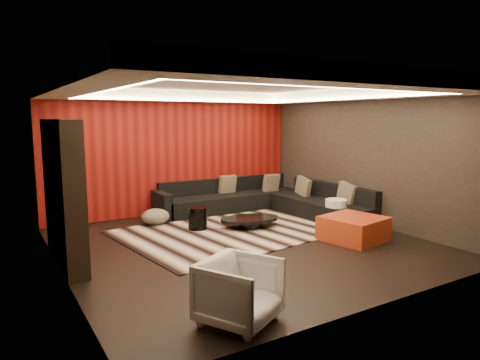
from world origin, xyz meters
TOP-DOWN VIEW (x-y plane):
  - floor at (0.00, 0.00)m, footprint 6.00×6.00m
  - ceiling at (0.00, 0.00)m, footprint 6.00×6.00m
  - wall_back at (0.00, 3.01)m, footprint 6.00×0.02m
  - wall_left at (-3.01, 0.00)m, footprint 0.02×6.00m
  - wall_right at (3.01, 0.00)m, footprint 0.02×6.00m
  - red_feature_wall at (0.00, 2.97)m, footprint 5.98×0.05m
  - soffit_back at (0.00, 2.70)m, footprint 6.00×0.60m
  - soffit_front at (0.00, -2.70)m, footprint 6.00×0.60m
  - soffit_left at (-2.70, 0.00)m, footprint 0.60×4.80m
  - soffit_right at (2.70, 0.00)m, footprint 0.60×4.80m
  - cove_back at (0.00, 2.36)m, footprint 4.80×0.08m
  - cove_front at (0.00, -2.36)m, footprint 4.80×0.08m
  - cove_left at (-2.36, 0.00)m, footprint 0.08×4.80m
  - cove_right at (2.36, 0.00)m, footprint 0.08×4.80m
  - tv_surround at (-2.85, 0.60)m, footprint 0.30×2.00m
  - tv_screen at (-2.69, 0.60)m, footprint 0.04×1.30m
  - tv_shelf at (-2.69, 0.60)m, footprint 0.04×1.60m
  - rug at (0.18, 0.85)m, footprint 4.35×3.49m
  - coffee_table at (0.68, 0.84)m, footprint 1.43×1.43m
  - drum_stool at (-0.28, 1.27)m, footprint 0.48×0.48m
  - striped_pouf at (-0.86, 2.10)m, footprint 0.59×0.59m
  - white_side_table at (2.32, 0.10)m, footprint 0.53×0.53m
  - orange_ottoman at (1.85, -0.85)m, footprint 1.14×1.14m
  - armchair at (-1.59, -2.50)m, footprint 1.03×1.04m
  - sectional_sofa at (1.73, 1.86)m, footprint 3.65×3.50m
  - throw_pillows at (2.20, 1.68)m, footprint 1.84×2.77m

SIDE VIEW (x-z plane):
  - floor at x=0.00m, z-range -0.02..0.00m
  - rug at x=0.18m, z-range 0.00..0.02m
  - coffee_table at x=0.68m, z-range 0.02..0.22m
  - striped_pouf at x=-0.86m, z-range 0.02..0.34m
  - orange_ottoman at x=1.85m, z-range 0.00..0.44m
  - drum_stool at x=-0.28m, z-range 0.02..0.46m
  - sectional_sofa at x=1.73m, z-range -0.11..0.64m
  - white_side_table at x=2.32m, z-range 0.00..0.55m
  - armchair at x=-1.59m, z-range 0.00..0.71m
  - throw_pillows at x=2.20m, z-range 0.37..0.87m
  - tv_shelf at x=-2.69m, z-range 0.68..0.72m
  - tv_surround at x=-2.85m, z-range 0.00..2.20m
  - wall_back at x=0.00m, z-range 0.00..2.80m
  - wall_left at x=-3.01m, z-range 0.00..2.80m
  - wall_right at x=3.01m, z-range 0.00..2.80m
  - red_feature_wall at x=0.00m, z-range 0.01..2.79m
  - tv_screen at x=-2.69m, z-range 1.05..1.85m
  - cove_back at x=0.00m, z-range 2.58..2.62m
  - cove_front at x=0.00m, z-range 2.58..2.62m
  - cove_left at x=-2.36m, z-range 2.58..2.62m
  - cove_right at x=2.36m, z-range 2.58..2.62m
  - soffit_back at x=0.00m, z-range 2.58..2.80m
  - soffit_front at x=0.00m, z-range 2.58..2.80m
  - soffit_left at x=-2.70m, z-range 2.58..2.80m
  - soffit_right at x=2.70m, z-range 2.58..2.80m
  - ceiling at x=0.00m, z-range 2.80..2.82m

